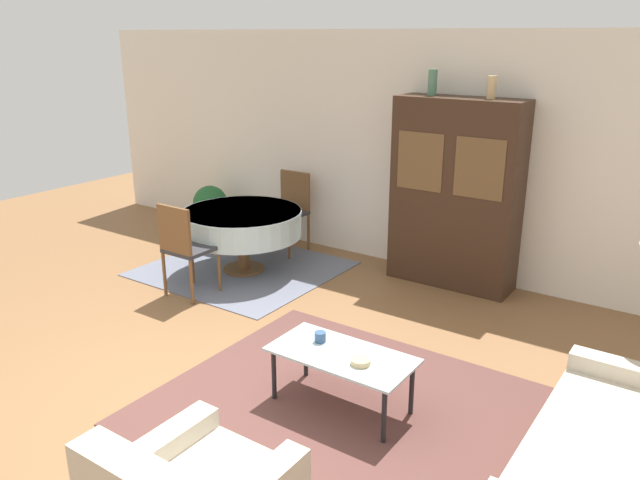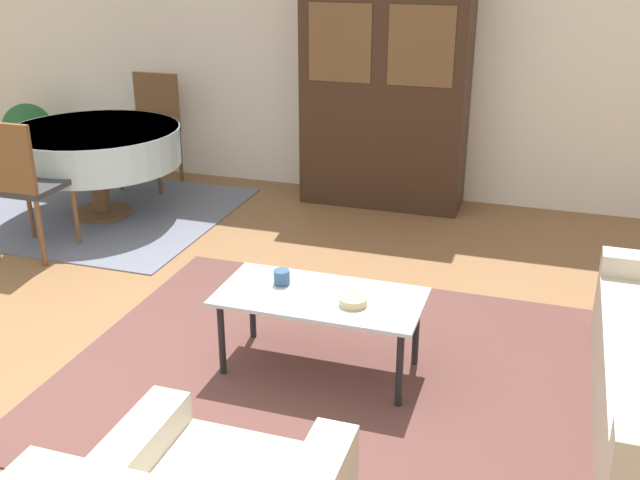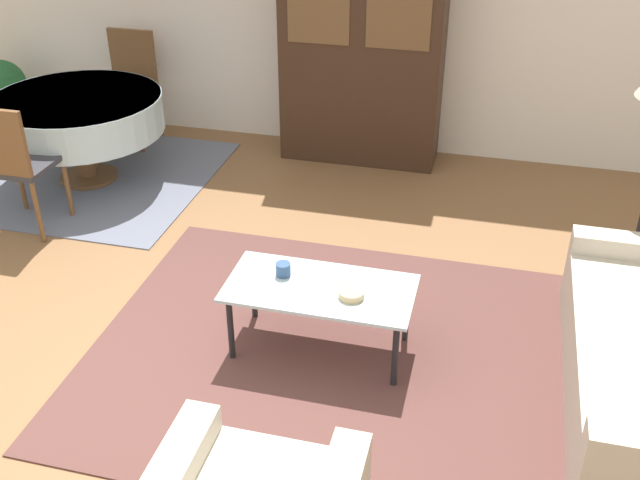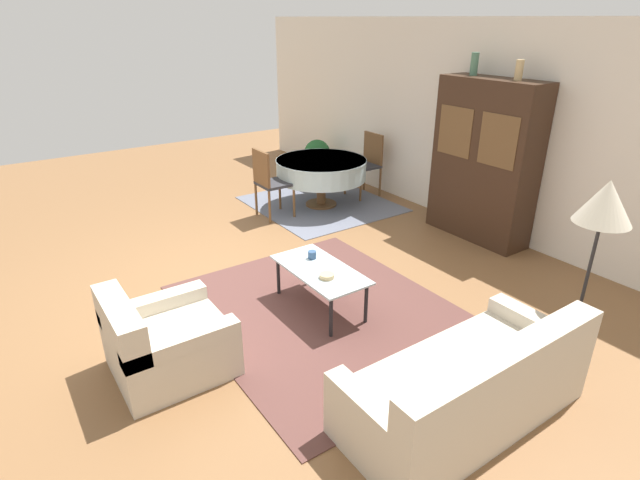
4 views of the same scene
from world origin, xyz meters
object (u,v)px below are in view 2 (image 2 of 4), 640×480
coffee_table (320,303)px  potted_plant (29,135)px  dining_chair_far (152,122)px  dining_chair_near (20,179)px  display_cabinet (385,85)px  dining_table (95,147)px  cup (282,277)px  bowl (353,301)px

coffee_table → potted_plant: (-3.77, 2.53, -0.01)m
dining_chair_far → dining_chair_near: bearing=90.0°
display_cabinet → coffee_table: bearing=-83.1°
coffee_table → potted_plant: potted_plant is taller
dining_table → cup: bearing=-36.6°
dining_table → potted_plant: 1.55m
dining_table → bowl: size_ratio=9.64×
coffee_table → dining_chair_far: 3.61m
coffee_table → dining_table: (-2.47, 1.72, 0.19)m
cup → potted_plant: potted_plant is taller
cup → dining_chair_near: bearing=161.4°
dining_table → dining_chair_far: (0.00, 0.91, -0.00)m
dining_table → potted_plant: bearing=148.0°
dining_chair_far → cup: size_ratio=11.61×
coffee_table → dining_table: size_ratio=0.78×
bowl → potted_plant: (-3.96, 2.59, -0.08)m
dining_chair_far → display_cabinet: bearing=-176.5°
coffee_table → dining_chair_far: size_ratio=1.07×
display_cabinet → dining_chair_near: (-2.13, -1.94, -0.44)m
dining_chair_near → cup: 2.36m
display_cabinet → dining_chair_far: bearing=-176.5°
cup → dining_chair_far: bearing=131.1°
display_cabinet → potted_plant: size_ratio=2.97×
dining_chair_near → dining_chair_far: (0.00, 1.81, 0.00)m
bowl → cup: bearing=164.7°
dining_chair_far → bowl: 3.77m
bowl → dining_chair_far: bearing=134.8°
coffee_table → dining_chair_near: bearing=161.7°
cup → display_cabinet: bearing=92.1°
coffee_table → dining_chair_near: size_ratio=1.07×
coffee_table → dining_table: dining_table is taller
coffee_table → cup: 0.26m
dining_table → bowl: bearing=-33.7°
dining_chair_far → potted_plant: bearing=4.1°
dining_chair_near → display_cabinet: bearing=42.3°
dining_table → potted_plant: dining_table is taller
display_cabinet → dining_table: size_ratio=1.48×
cup → dining_table: bearing=143.4°
display_cabinet → bowl: display_cabinet is taller
coffee_table → cup: (-0.23, 0.06, 0.08)m
dining_table → dining_chair_far: 0.91m
cup → potted_plant: 4.31m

